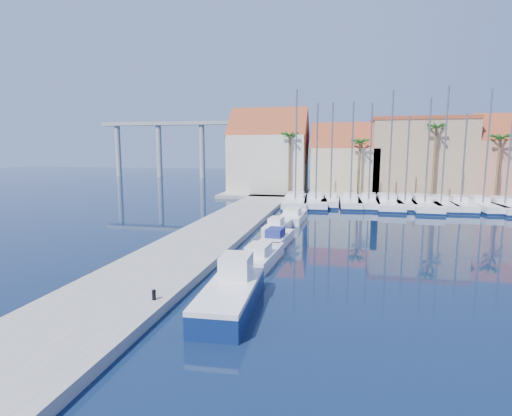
% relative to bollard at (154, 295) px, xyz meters
% --- Properties ---
extents(ground, '(260.00, 260.00, 0.00)m').
position_rel_bollard_xyz_m(ground, '(6.68, 0.82, -0.74)').
color(ground, black).
rests_on(ground, ground).
extents(quay_west, '(6.00, 77.00, 0.50)m').
position_rel_bollard_xyz_m(quay_west, '(-2.32, 14.32, -0.49)').
color(quay_west, gray).
rests_on(quay_west, ground).
extents(shore_north, '(54.00, 16.00, 0.50)m').
position_rel_bollard_xyz_m(shore_north, '(16.68, 48.82, -0.49)').
color(shore_north, gray).
rests_on(shore_north, ground).
extents(bollard, '(0.19, 0.19, 0.47)m').
position_rel_bollard_xyz_m(bollard, '(0.00, 0.00, 0.00)').
color(bollard, black).
rests_on(bollard, quay_west).
extents(fishing_boat, '(2.46, 6.63, 2.29)m').
position_rel_bollard_xyz_m(fishing_boat, '(3.43, 0.95, 0.03)').
color(fishing_boat, '#0D2051').
rests_on(fishing_boat, ground).
extents(motorboat_west_0, '(2.24, 5.91, 1.40)m').
position_rel_bollard_xyz_m(motorboat_west_0, '(3.31, 8.42, -0.23)').
color(motorboat_west_0, white).
rests_on(motorboat_west_0, ground).
extents(motorboat_west_1, '(2.10, 5.36, 1.40)m').
position_rel_bollard_xyz_m(motorboat_west_1, '(3.51, 13.70, -0.23)').
color(motorboat_west_1, white).
rests_on(motorboat_west_1, ground).
extents(motorboat_west_2, '(2.03, 5.17, 1.40)m').
position_rel_bollard_xyz_m(motorboat_west_2, '(2.78, 18.59, -0.23)').
color(motorboat_west_2, white).
rests_on(motorboat_west_2, ground).
extents(motorboat_west_3, '(2.44, 6.95, 1.40)m').
position_rel_bollard_xyz_m(motorboat_west_3, '(3.49, 24.61, -0.23)').
color(motorboat_west_3, white).
rests_on(motorboat_west_3, ground).
extents(sailboat_0, '(3.93, 11.88, 14.84)m').
position_rel_bollard_xyz_m(sailboat_0, '(2.42, 36.04, -0.15)').
color(sailboat_0, white).
rests_on(sailboat_0, ground).
extents(sailboat_1, '(3.53, 11.05, 13.09)m').
position_rel_bollard_xyz_m(sailboat_1, '(5.06, 36.34, -0.16)').
color(sailboat_1, white).
rests_on(sailboat_1, ground).
extents(sailboat_2, '(2.26, 8.45, 13.26)m').
position_rel_bollard_xyz_m(sailboat_2, '(6.95, 37.03, -0.11)').
color(sailboat_2, white).
rests_on(sailboat_2, ground).
extents(sailboat_3, '(2.93, 9.98, 13.27)m').
position_rel_bollard_xyz_m(sailboat_3, '(9.47, 36.94, -0.14)').
color(sailboat_3, white).
rests_on(sailboat_3, ground).
extents(sailboat_4, '(3.10, 10.12, 13.04)m').
position_rel_bollard_xyz_m(sailboat_4, '(11.80, 37.19, -0.14)').
color(sailboat_4, white).
rests_on(sailboat_4, ground).
extents(sailboat_5, '(3.17, 11.80, 14.48)m').
position_rel_bollard_xyz_m(sailboat_5, '(14.15, 36.83, -0.15)').
color(sailboat_5, white).
rests_on(sailboat_5, ground).
extents(sailboat_6, '(2.76, 8.96, 11.43)m').
position_rel_bollard_xyz_m(sailboat_6, '(16.27, 37.24, -0.15)').
color(sailboat_6, white).
rests_on(sailboat_6, ground).
extents(sailboat_7, '(3.78, 11.97, 13.45)m').
position_rel_bollard_xyz_m(sailboat_7, '(18.46, 36.43, -0.16)').
color(sailboat_7, white).
rests_on(sailboat_7, ground).
extents(sailboat_8, '(2.56, 9.64, 14.86)m').
position_rel_bollard_xyz_m(sailboat_8, '(20.40, 36.83, -0.11)').
color(sailboat_8, white).
rests_on(sailboat_8, ground).
extents(sailboat_9, '(3.07, 9.53, 11.58)m').
position_rel_bollard_xyz_m(sailboat_9, '(22.66, 36.76, -0.15)').
color(sailboat_9, white).
rests_on(sailboat_9, ground).
extents(sailboat_10, '(3.47, 10.29, 14.45)m').
position_rel_bollard_xyz_m(sailboat_10, '(25.11, 36.97, -0.13)').
color(sailboat_10, white).
rests_on(sailboat_10, ground).
extents(sailboat_11, '(2.81, 10.53, 12.18)m').
position_rel_bollard_xyz_m(sailboat_11, '(27.30, 36.29, -0.16)').
color(sailboat_11, white).
rests_on(sailboat_11, ground).
extents(building_0, '(12.30, 9.00, 13.50)m').
position_rel_bollard_xyz_m(building_0, '(-3.32, 47.82, 5.79)').
color(building_0, beige).
rests_on(building_0, shore_north).
extents(building_1, '(10.30, 8.00, 11.00)m').
position_rel_bollard_xyz_m(building_1, '(8.68, 47.82, 4.56)').
color(building_1, tan).
rests_on(building_1, shore_north).
extents(building_2, '(14.20, 10.20, 11.50)m').
position_rel_bollard_xyz_m(building_2, '(19.68, 48.82, 5.52)').
color(building_2, tan).
rests_on(building_2, shore_north).
extents(building_3, '(10.30, 8.00, 12.00)m').
position_rel_bollard_xyz_m(building_3, '(31.68, 47.82, 5.12)').
color(building_3, tan).
rests_on(building_3, shore_north).
extents(palm_0, '(2.60, 2.60, 10.15)m').
position_rel_bollard_xyz_m(palm_0, '(0.68, 42.82, 8.34)').
color(palm_0, brown).
rests_on(palm_0, shore_north).
extents(palm_1, '(2.60, 2.60, 9.15)m').
position_rel_bollard_xyz_m(palm_1, '(10.68, 42.82, 7.40)').
color(palm_1, brown).
rests_on(palm_1, shore_north).
extents(palm_2, '(2.60, 2.60, 11.15)m').
position_rel_bollard_xyz_m(palm_2, '(20.68, 42.82, 9.28)').
color(palm_2, brown).
rests_on(palm_2, shore_north).
extents(palm_3, '(2.60, 2.60, 9.65)m').
position_rel_bollard_xyz_m(palm_3, '(28.68, 42.82, 7.87)').
color(palm_3, brown).
rests_on(palm_3, shore_north).
extents(viaduct, '(48.00, 2.20, 14.45)m').
position_rel_bollard_xyz_m(viaduct, '(-32.39, 82.82, 9.51)').
color(viaduct, '#9E9E99').
rests_on(viaduct, ground).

